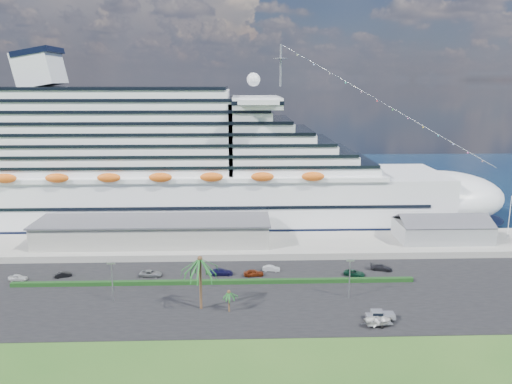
{
  "coord_description": "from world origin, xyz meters",
  "views": [
    {
      "loc": [
        -2.23,
        -86.57,
        43.8
      ],
      "look_at": [
        1.62,
        30.0,
        17.59
      ],
      "focal_mm": 35.0,
      "sensor_mm": 36.0,
      "label": 1
    }
  ],
  "objects_px": {
    "parked_car_3": "(221,272)",
    "boat_trailer": "(379,320)",
    "cruise_ship": "(177,171)",
    "pickup_truck": "(380,315)"
  },
  "relations": [
    {
      "from": "cruise_ship",
      "to": "pickup_truck",
      "type": "height_order",
      "value": "cruise_ship"
    },
    {
      "from": "pickup_truck",
      "to": "boat_trailer",
      "type": "height_order",
      "value": "pickup_truck"
    },
    {
      "from": "pickup_truck",
      "to": "cruise_ship",
      "type": "bearing_deg",
      "value": 124.42
    },
    {
      "from": "cruise_ship",
      "to": "boat_trailer",
      "type": "distance_m",
      "value": 82.9
    },
    {
      "from": "cruise_ship",
      "to": "pickup_truck",
      "type": "bearing_deg",
      "value": -55.58
    },
    {
      "from": "cruise_ship",
      "to": "boat_trailer",
      "type": "relative_size",
      "value": 30.67
    },
    {
      "from": "cruise_ship",
      "to": "parked_car_3",
      "type": "xyz_separation_m",
      "value": [
        14.88,
        -42.92,
        -15.82
      ]
    },
    {
      "from": "pickup_truck",
      "to": "boat_trailer",
      "type": "distance_m",
      "value": 2.53
    },
    {
      "from": "parked_car_3",
      "to": "boat_trailer",
      "type": "height_order",
      "value": "boat_trailer"
    },
    {
      "from": "parked_car_3",
      "to": "pickup_truck",
      "type": "bearing_deg",
      "value": -128.46
    }
  ]
}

